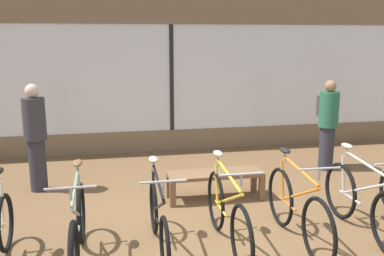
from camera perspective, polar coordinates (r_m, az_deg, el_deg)
name	(u,v)px	position (r m, az deg, el deg)	size (l,w,h in m)	color
ground_plane	(220,234)	(5.38, 3.75, -13.96)	(24.00, 24.00, 0.00)	brown
shop_back_wall	(171,73)	(8.77, -2.77, 7.38)	(12.00, 0.08, 3.20)	#7A664C
bicycle_left	(78,230)	(4.72, -14.98, -12.99)	(0.46, 1.78, 1.04)	black
bicycle_center_left	(158,221)	(4.84, -4.50, -12.21)	(0.46, 1.70, 1.01)	black
bicycle_center	(227,214)	(4.92, 4.69, -11.39)	(0.46, 1.80, 1.05)	black
bicycle_center_right	(297,209)	(5.17, 13.83, -10.47)	(0.46, 1.76, 1.05)	black
bicycle_right	(363,203)	(5.60, 21.83, -9.26)	(0.46, 1.80, 1.05)	black
display_bench	(215,177)	(6.33, 3.11, -6.53)	(1.40, 0.44, 0.41)	brown
customer_near_rack	(328,122)	(7.97, 17.64, 0.76)	(0.38, 0.51, 1.62)	#2D2D38
customer_by_window	(35,136)	(6.96, -20.15, -0.96)	(0.48, 0.48, 1.67)	#2D2D38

